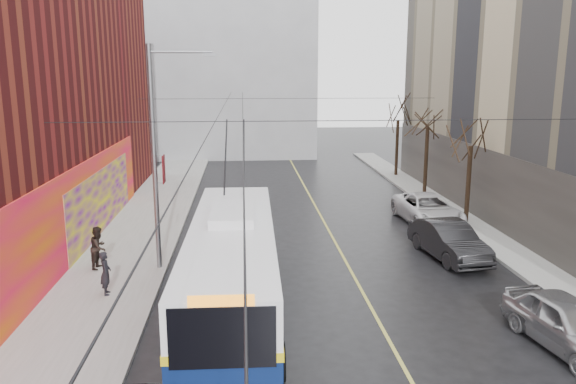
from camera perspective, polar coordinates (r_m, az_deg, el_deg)
The scene contains 17 objects.
sidewalk_left at distance 25.92m, azimuth -16.02°, elevation -6.09°, with size 4.00×60.00×0.15m, color gray.
sidewalk_right at distance 28.00m, azimuth 20.64°, elevation -5.06°, with size 2.00×60.00×0.15m, color gray.
lane_line at distance 27.66m, azimuth 4.57°, elevation -4.66°, with size 0.12×50.00×0.01m, color #BFB74C.
building_far at distance 57.23m, azimuth -7.99°, elevation 13.02°, with size 20.50×12.10×18.00m.
streetlight_pole at distance 22.61m, azimuth -13.06°, elevation 3.88°, with size 2.65×0.60×9.00m.
catenary_wires at distance 26.97m, azimuth -4.06°, elevation 8.43°, with size 18.00×60.00×0.22m.
tree_near at distance 30.66m, azimuth 18.18°, elevation 5.91°, with size 3.20×3.20×6.40m.
tree_mid at distance 37.17m, azimuth 14.07°, elevation 7.55°, with size 3.20×3.20×6.68m.
tree_far at distance 43.85m, azimuth 11.16°, elevation 8.17°, with size 3.20×3.20×6.57m.
pigeons_flying at distance 22.02m, azimuth -2.70°, elevation 8.99°, with size 1.15×2.72×1.39m.
trolleybus at distance 18.65m, azimuth -5.67°, elevation -7.65°, with size 3.14×12.74×6.00m.
parked_car_a at distance 18.68m, azimuth 26.56°, elevation -11.86°, with size 1.82×4.53×1.55m, color #A0A1A5.
parked_car_b at distance 25.42m, azimuth 16.01°, elevation -4.74°, with size 1.69×4.85×1.60m, color black.
parked_car_c at distance 30.93m, azimuth 14.03°, elevation -1.71°, with size 2.56×5.55×1.54m, color silver.
following_car at distance 29.07m, azimuth -4.12°, elevation -2.40°, with size 1.64×4.09×1.39m, color #B3B3B8.
pedestrian_a at distance 21.19m, azimuth -18.04°, elevation -7.83°, with size 0.58×0.38×1.59m, color black.
pedestrian_b at distance 24.00m, azimuth -18.67°, elevation -5.36°, with size 0.84×0.66×1.74m, color black.
Camera 1 is at (-2.79, -12.15, 7.94)m, focal length 35.00 mm.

